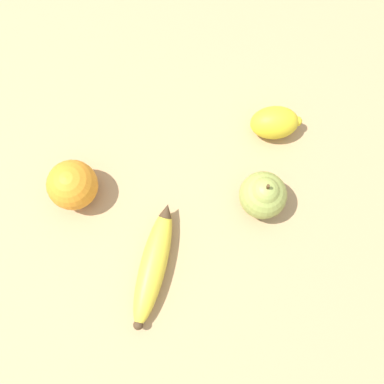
# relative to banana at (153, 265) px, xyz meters

# --- Properties ---
(ground_plane) EXTENTS (3.00, 3.00, 0.00)m
(ground_plane) POSITION_rel_banana_xyz_m (-0.13, -0.03, -0.02)
(ground_plane) COLOR tan
(banana) EXTENTS (0.21, 0.05, 0.04)m
(banana) POSITION_rel_banana_xyz_m (0.00, 0.00, 0.00)
(banana) COLOR yellow
(banana) RESTS_ON ground_plane
(orange) EXTENTS (0.08, 0.08, 0.08)m
(orange) POSITION_rel_banana_xyz_m (-0.10, -0.15, 0.02)
(orange) COLOR orange
(orange) RESTS_ON ground_plane
(pear) EXTENTS (0.08, 0.08, 0.10)m
(pear) POSITION_rel_banana_xyz_m (-0.14, 0.15, 0.02)
(pear) COLOR #99A84C
(pear) RESTS_ON ground_plane
(lemon) EXTENTS (0.08, 0.10, 0.06)m
(lemon) POSITION_rel_banana_xyz_m (-0.28, 0.15, 0.01)
(lemon) COLOR yellow
(lemon) RESTS_ON ground_plane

